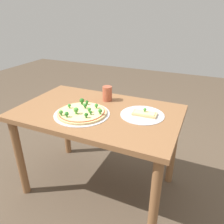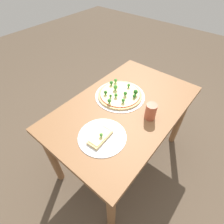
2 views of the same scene
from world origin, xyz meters
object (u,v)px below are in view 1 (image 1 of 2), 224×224
Objects in this scene: dining_table at (98,123)px; pizza_tray_slice at (143,114)px; drinking_cup at (107,94)px; pizza_tray_whole at (82,112)px.

pizza_tray_slice reaches higher than dining_table.
dining_table is at bearing 94.45° from drinking_cup.
dining_table is 3.02× the size of pizza_tray_whole.
drinking_cup reaches higher than pizza_tray_slice.
drinking_cup is (0.02, -0.20, 0.16)m from dining_table.
pizza_tray_whole reaches higher than dining_table.
pizza_tray_whole is 3.34× the size of drinking_cup.
dining_table is 10.08× the size of drinking_cup.
dining_table is 0.35m from pizza_tray_slice.
pizza_tray_slice is at bearing 157.34° from drinking_cup.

